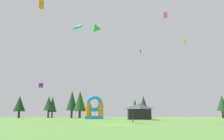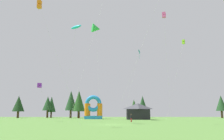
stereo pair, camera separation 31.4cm
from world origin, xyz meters
TOP-DOWN VIEW (x-y plane):
  - ground_plane at (0.00, 0.00)m, footprint 120.00×120.00m
  - kite_orange_box at (-10.67, -5.48)m, footprint 6.99×1.21m
  - kite_pink_box at (11.42, 10.53)m, footprint 2.63×7.02m
  - kite_cyan_parafoil at (-6.63, 4.19)m, footprint 4.07×3.84m
  - kite_purple_box at (-15.84, 13.89)m, footprint 3.73×1.13m
  - kite_green_delta at (-3.88, 19.86)m, footprint 2.87×6.44m
  - kite_teal_diamond at (6.48, 14.79)m, footprint 4.53×2.05m
  - kite_lime_box at (17.56, 17.88)m, footprint 4.66×3.09m
  - person_left_edge at (3.95, 9.82)m, footprint 0.36×0.36m
  - inflatable_orange_dome at (-5.20, 31.45)m, footprint 4.92×4.80m
  - festival_tent at (7.03, 26.19)m, footprint 5.92×4.07m
  - tree_row_3 at (-31.38, 43.31)m, footprint 3.95×3.95m
  - tree_row_4 at (-21.96, 44.94)m, footprint 3.55×3.55m
  - tree_row_5 at (-20.90, 45.91)m, footprint 3.01×3.01m
  - tree_row_6 at (-13.60, 42.59)m, footprint 3.86×3.86m
  - tree_row_7 at (-10.83, 41.80)m, footprint 4.20×4.20m
  - tree_row_8 at (7.37, 41.54)m, footprint 2.35×2.35m
  - tree_row_9 at (10.76, 45.74)m, footprint 3.55×3.55m
  - tree_row_10 at (36.04, 41.29)m, footprint 3.52×3.52m

SIDE VIEW (x-z plane):
  - ground_plane at x=0.00m, z-range 0.00..0.00m
  - person_left_edge at x=3.95m, z-range 0.15..1.71m
  - festival_tent at x=7.03m, z-range 0.00..4.26m
  - inflatable_orange_dome at x=-5.20m, z-range -0.79..5.89m
  - tree_row_8 at x=7.37m, z-range 0.96..7.03m
  - tree_row_9 at x=10.76m, z-range 0.81..8.33m
  - tree_row_5 at x=-20.90m, z-range 0.93..8.23m
  - tree_row_3 at x=-31.38m, z-range 1.02..8.39m
  - tree_row_10 at x=36.04m, z-range 1.10..8.46m
  - tree_row_4 at x=-21.96m, z-range 1.17..8.42m
  - tree_row_7 at x=-10.83m, z-range 1.04..10.01m
  - tree_row_6 at x=-13.60m, z-range 1.19..10.19m
  - kite_purple_box at x=-15.84m, z-range 3.62..11.86m
  - kite_teal_diamond at x=6.48m, z-range 7.40..23.48m
  - kite_orange_box at x=-10.67m, z-range 8.52..26.90m
  - kite_cyan_parafoil at x=-6.63m, z-range 8.61..26.82m
  - kite_lime_box at x=17.56m, z-range 9.08..28.45m
  - kite_pink_box at x=11.42m, z-range 11.03..34.35m
  - kite_green_delta at x=-3.88m, z-range 10.86..35.04m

